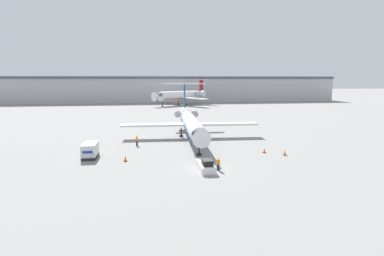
% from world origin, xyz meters
% --- Properties ---
extents(ground_plane, '(600.00, 600.00, 0.00)m').
position_xyz_m(ground_plane, '(0.00, 0.00, 0.00)').
color(ground_plane, gray).
extents(terminal_building, '(180.00, 16.80, 12.94)m').
position_xyz_m(terminal_building, '(0.00, 120.00, 6.50)').
color(terminal_building, '#B2B2B7').
rests_on(terminal_building, ground).
extents(airplane_main, '(27.42, 34.20, 10.59)m').
position_xyz_m(airplane_main, '(0.77, 21.64, 3.31)').
color(airplane_main, silver).
rests_on(airplane_main, ground).
extents(pushback_tug, '(1.82, 4.80, 1.63)m').
position_xyz_m(pushback_tug, '(-0.17, -0.18, 0.59)').
color(pushback_tug, silver).
rests_on(pushback_tug, ground).
extents(luggage_cart, '(1.99, 3.83, 2.21)m').
position_xyz_m(luggage_cart, '(-16.14, 8.19, 1.11)').
color(luggage_cart, '#232326').
rests_on(luggage_cart, ground).
extents(worker_near_tug, '(0.40, 0.24, 1.68)m').
position_xyz_m(worker_near_tug, '(1.37, -0.58, 0.87)').
color(worker_near_tug, '#232838').
rests_on(worker_near_tug, ground).
extents(worker_by_wing, '(0.40, 0.26, 1.85)m').
position_xyz_m(worker_by_wing, '(-9.57, 15.52, 0.98)').
color(worker_by_wing, '#232838').
rests_on(worker_by_wing, ground).
extents(traffic_cone_left, '(0.56, 0.56, 0.81)m').
position_xyz_m(traffic_cone_left, '(-10.81, 5.55, 0.39)').
color(traffic_cone_left, black).
rests_on(traffic_cone_left, ground).
extents(traffic_cone_right, '(0.54, 0.54, 0.74)m').
position_xyz_m(traffic_cone_right, '(10.81, 7.56, 0.35)').
color(traffic_cone_right, black).
rests_on(traffic_cone_right, ground).
extents(traffic_cone_mid, '(0.53, 0.53, 0.84)m').
position_xyz_m(traffic_cone_mid, '(13.34, 5.60, 0.40)').
color(traffic_cone_mid, black).
rests_on(traffic_cone_mid, ground).
extents(airplane_parked_far_left, '(26.98, 28.06, 11.51)m').
position_xyz_m(airplane_parked_far_left, '(6.73, 96.94, 4.38)').
color(airplane_parked_far_left, white).
rests_on(airplane_parked_far_left, ground).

